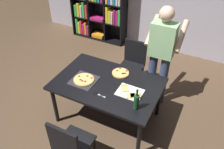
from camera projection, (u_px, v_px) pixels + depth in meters
name	position (u px, v px, depth m)	size (l,w,h in m)	color
ground_plane	(108.00, 117.00, 3.87)	(12.00, 12.00, 0.00)	brown
dining_table	(107.00, 86.00, 3.45)	(1.57, 1.03, 0.75)	black
chair_near_camera	(70.00, 144.00, 2.85)	(0.42, 0.42, 0.90)	black
chair_far_side	(133.00, 62.00, 4.26)	(0.42, 0.42, 0.90)	black
bookshelf	(98.00, 0.00, 5.49)	(1.40, 0.35, 1.95)	black
person_serving_pizza	(161.00, 52.00, 3.62)	(0.55, 0.54, 1.75)	#38476B
pepperoni_pizza_on_tray	(84.00, 80.00, 3.44)	(0.37, 0.37, 0.04)	#2D2D33
pizza_slices_on_towel	(130.00, 93.00, 3.22)	(0.37, 0.28, 0.03)	white
wine_bottle	(136.00, 102.00, 2.93)	(0.07, 0.07, 0.32)	#194723
kitchen_scissors	(97.00, 94.00, 3.21)	(0.20, 0.09, 0.01)	silver
second_pizza_plain	(121.00, 73.00, 3.58)	(0.27, 0.27, 0.03)	tan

